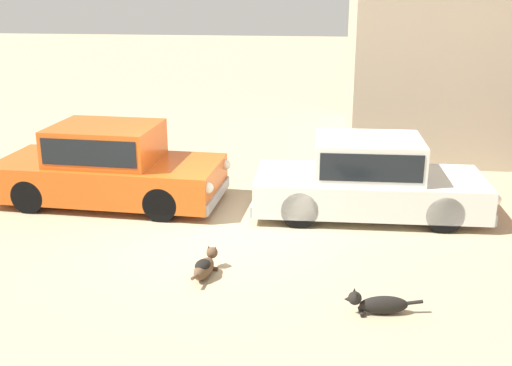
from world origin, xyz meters
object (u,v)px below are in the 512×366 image
at_px(parked_sedan_nearest, 109,165).
at_px(stray_dog_spotted, 205,266).
at_px(parked_sedan_second, 368,177).
at_px(stray_dog_tan, 378,304).

distance_m(parked_sedan_nearest, stray_dog_spotted, 3.93).
bearing_deg(stray_dog_spotted, parked_sedan_nearest, 49.67).
xyz_separation_m(parked_sedan_nearest, parked_sedan_second, (4.96, -0.11, -0.04)).
relative_size(parked_sedan_second, stray_dog_tan, 4.17).
relative_size(parked_sedan_nearest, stray_dog_tan, 4.34).
height_order(parked_sedan_nearest, parked_sedan_second, parked_sedan_nearest).
relative_size(parked_sedan_nearest, parked_sedan_second, 1.04).
height_order(parked_sedan_nearest, stray_dog_spotted, parked_sedan_nearest).
height_order(parked_sedan_nearest, stray_dog_tan, parked_sedan_nearest).
height_order(parked_sedan_second, stray_dog_spotted, parked_sedan_second).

